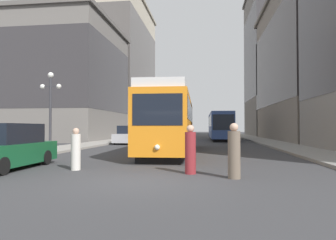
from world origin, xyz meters
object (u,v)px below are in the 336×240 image
(streetcar, at_px, (171,121))
(parked_car_left_mid, at_px, (128,135))
(pedestrian_crossing_far, at_px, (76,150))
(lamp_post_left_near, at_px, (51,99))
(pedestrian_on_sidewalk, at_px, (190,151))
(parked_car_left_near, at_px, (8,148))
(transit_bus, at_px, (220,125))
(pedestrian_crossing_near, at_px, (234,153))

(streetcar, relative_size, parked_car_left_mid, 2.81)
(pedestrian_crossing_far, bearing_deg, streetcar, -127.52)
(parked_car_left_mid, relative_size, lamp_post_left_near, 1.00)
(streetcar, distance_m, pedestrian_on_sidewalk, 9.29)
(streetcar, distance_m, parked_car_left_mid, 11.51)
(streetcar, height_order, parked_car_left_near, streetcar)
(transit_bus, height_order, parked_car_left_near, transit_bus)
(parked_car_left_mid, xyz_separation_m, pedestrian_on_sidewalk, (7.33, -19.04, -0.03))
(pedestrian_on_sidewalk, bearing_deg, lamp_post_left_near, -147.09)
(parked_car_left_near, distance_m, parked_car_left_mid, 18.69)
(streetcar, xyz_separation_m, parked_car_left_near, (-5.55, -8.68, -1.26))
(pedestrian_crossing_far, bearing_deg, transit_bus, -123.31)
(parked_car_left_mid, height_order, lamp_post_left_near, lamp_post_left_near)
(parked_car_left_mid, bearing_deg, lamp_post_left_near, -97.75)
(streetcar, xyz_separation_m, lamp_post_left_near, (-7.45, -1.88, 1.37))
(pedestrian_crossing_near, bearing_deg, pedestrian_on_sidewalk, -100.42)
(transit_bus, relative_size, pedestrian_on_sidewalk, 7.37)
(parked_car_left_mid, xyz_separation_m, lamp_post_left_near, (-1.90, -11.89, 2.62))
(streetcar, distance_m, transit_bus, 20.28)
(lamp_post_left_near, bearing_deg, parked_car_left_mid, 80.92)
(pedestrian_crossing_near, distance_m, pedestrian_on_sidewalk, 1.67)
(streetcar, relative_size, pedestrian_crossing_near, 7.74)
(streetcar, bearing_deg, transit_bus, 76.79)
(parked_car_left_near, relative_size, parked_car_left_mid, 0.99)
(parked_car_left_mid, relative_size, pedestrian_crossing_far, 3.04)
(streetcar, bearing_deg, pedestrian_crossing_far, -109.30)
(pedestrian_crossing_near, bearing_deg, parked_car_left_mid, -137.88)
(streetcar, relative_size, transit_bus, 1.08)
(parked_car_left_near, bearing_deg, transit_bus, 69.97)
(transit_bus, relative_size, parked_car_left_mid, 2.59)
(parked_car_left_near, height_order, pedestrian_crossing_near, parked_car_left_near)
(pedestrian_crossing_near, bearing_deg, lamp_post_left_near, -108.40)
(transit_bus, relative_size, lamp_post_left_near, 2.59)
(streetcar, xyz_separation_m, pedestrian_crossing_far, (-2.71, -8.62, -1.34))
(pedestrian_crossing_far, bearing_deg, parked_car_left_mid, -101.43)
(pedestrian_on_sidewalk, distance_m, lamp_post_left_near, 11.97)
(parked_car_left_mid, xyz_separation_m, pedestrian_crossing_near, (8.79, -19.84, -0.00))
(transit_bus, bearing_deg, pedestrian_crossing_near, -92.58)
(transit_bus, relative_size, pedestrian_crossing_far, 7.88)
(pedestrian_crossing_near, bearing_deg, pedestrian_crossing_far, -83.22)
(pedestrian_crossing_near, height_order, pedestrian_crossing_far, pedestrian_crossing_near)
(parked_car_left_near, relative_size, pedestrian_on_sidewalk, 2.82)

